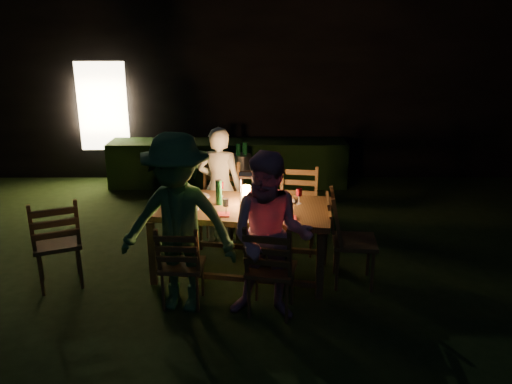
{
  "coord_description": "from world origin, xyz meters",
  "views": [
    {
      "loc": [
        -0.03,
        -4.94,
        2.66
      ],
      "look_at": [
        -0.01,
        0.49,
        0.9
      ],
      "focal_mm": 35.0,
      "sensor_mm": 36.0,
      "label": 1
    }
  ],
  "objects_px": {
    "chair_spare": "(59,258)",
    "bottle_bucket_a": "(238,159)",
    "bottle_bucket_b": "(245,158)",
    "dining_table": "(241,213)",
    "chair_far_left": "(219,220)",
    "lantern": "(246,191)",
    "person_opp_right": "(271,238)",
    "chair_near_right": "(271,285)",
    "side_table": "(242,173)",
    "chair_end": "(352,255)",
    "bottle_table": "(219,193)",
    "chair_far_right": "(297,226)",
    "ice_bucket": "(242,161)",
    "person_opp_left": "(178,224)",
    "chair_near_left": "(183,279)",
    "person_house_side": "(220,187)"
  },
  "relations": [
    {
      "from": "chair_near_right",
      "to": "lantern",
      "type": "xyz_separation_m",
      "value": [
        -0.25,
        0.88,
        0.68
      ]
    },
    {
      "from": "lantern",
      "to": "side_table",
      "type": "xyz_separation_m",
      "value": [
        -0.11,
        2.21,
        -0.42
      ]
    },
    {
      "from": "chair_end",
      "to": "bottle_table",
      "type": "bearing_deg",
      "value": -94.38
    },
    {
      "from": "ice_bucket",
      "to": "bottle_bucket_a",
      "type": "height_order",
      "value": "bottle_bucket_a"
    },
    {
      "from": "person_opp_right",
      "to": "chair_spare",
      "type": "bearing_deg",
      "value": 175.07
    },
    {
      "from": "side_table",
      "to": "person_house_side",
      "type": "bearing_deg",
      "value": -100.22
    },
    {
      "from": "bottle_bucket_a",
      "to": "bottle_bucket_b",
      "type": "distance_m",
      "value": 0.13
    },
    {
      "from": "chair_end",
      "to": "chair_near_right",
      "type": "bearing_deg",
      "value": -49.66
    },
    {
      "from": "bottle_bucket_a",
      "to": "person_opp_right",
      "type": "bearing_deg",
      "value": -82.68
    },
    {
      "from": "chair_near_left",
      "to": "chair_far_left",
      "type": "xyz_separation_m",
      "value": [
        0.27,
        1.52,
        0.04
      ]
    },
    {
      "from": "side_table",
      "to": "ice_bucket",
      "type": "xyz_separation_m",
      "value": [
        -0.0,
        0.0,
        0.19
      ]
    },
    {
      "from": "bottle_table",
      "to": "bottle_bucket_b",
      "type": "bearing_deg",
      "value": 83.78
    },
    {
      "from": "chair_spare",
      "to": "person_opp_right",
      "type": "xyz_separation_m",
      "value": [
        2.26,
        -0.61,
        0.5
      ]
    },
    {
      "from": "chair_far_right",
      "to": "ice_bucket",
      "type": "relative_size",
      "value": 3.58
    },
    {
      "from": "dining_table",
      "to": "chair_far_right",
      "type": "height_order",
      "value": "chair_far_right"
    },
    {
      "from": "person_house_side",
      "to": "person_opp_left",
      "type": "relative_size",
      "value": 0.86
    },
    {
      "from": "chair_far_left",
      "to": "person_opp_right",
      "type": "height_order",
      "value": "person_opp_right"
    },
    {
      "from": "chair_near_right",
      "to": "chair_far_right",
      "type": "height_order",
      "value": "chair_far_right"
    },
    {
      "from": "person_house_side",
      "to": "ice_bucket",
      "type": "distance_m",
      "value": 1.39
    },
    {
      "from": "chair_end",
      "to": "lantern",
      "type": "distance_m",
      "value": 1.35
    },
    {
      "from": "chair_near_right",
      "to": "bottle_table",
      "type": "distance_m",
      "value": 1.23
    },
    {
      "from": "lantern",
      "to": "bottle_bucket_b",
      "type": "relative_size",
      "value": 1.09
    },
    {
      "from": "person_house_side",
      "to": "chair_near_left",
      "type": "bearing_deg",
      "value": 90.08
    },
    {
      "from": "person_opp_right",
      "to": "lantern",
      "type": "bearing_deg",
      "value": 114.69
    },
    {
      "from": "side_table",
      "to": "person_opp_right",
      "type": "bearing_deg",
      "value": -83.67
    },
    {
      "from": "side_table",
      "to": "bottle_bucket_a",
      "type": "bearing_deg",
      "value": -141.34
    },
    {
      "from": "chair_near_right",
      "to": "chair_near_left",
      "type": "bearing_deg",
      "value": -177.62
    },
    {
      "from": "person_house_side",
      "to": "person_opp_left",
      "type": "distance_m",
      "value": 1.64
    },
    {
      "from": "person_opp_left",
      "to": "lantern",
      "type": "xyz_separation_m",
      "value": [
        0.65,
        0.77,
        0.09
      ]
    },
    {
      "from": "person_opp_left",
      "to": "chair_spare",
      "type": "bearing_deg",
      "value": 172.02
    },
    {
      "from": "chair_near_left",
      "to": "person_house_side",
      "type": "relative_size",
      "value": 0.61
    },
    {
      "from": "ice_bucket",
      "to": "person_opp_left",
      "type": "bearing_deg",
      "value": -100.22
    },
    {
      "from": "chair_spare",
      "to": "bottle_bucket_a",
      "type": "relative_size",
      "value": 3.36
    },
    {
      "from": "dining_table",
      "to": "lantern",
      "type": "distance_m",
      "value": 0.25
    },
    {
      "from": "side_table",
      "to": "chair_spare",
      "type": "bearing_deg",
      "value": -127.18
    },
    {
      "from": "bottle_table",
      "to": "ice_bucket",
      "type": "height_order",
      "value": "bottle_table"
    },
    {
      "from": "person_opp_left",
      "to": "lantern",
      "type": "height_order",
      "value": "person_opp_left"
    },
    {
      "from": "dining_table",
      "to": "chair_far_left",
      "type": "bearing_deg",
      "value": 120.28
    },
    {
      "from": "bottle_table",
      "to": "chair_far_left",
      "type": "bearing_deg",
      "value": 94.36
    },
    {
      "from": "person_opp_right",
      "to": "bottle_bucket_b",
      "type": "xyz_separation_m",
      "value": [
        -0.3,
        3.18,
        -0.02
      ]
    },
    {
      "from": "chair_near_right",
      "to": "person_opp_left",
      "type": "bearing_deg",
      "value": -174.39
    },
    {
      "from": "side_table",
      "to": "chair_far_right",
      "type": "bearing_deg",
      "value": -65.37
    },
    {
      "from": "chair_near_right",
      "to": "side_table",
      "type": "bearing_deg",
      "value": 109.28
    },
    {
      "from": "chair_spare",
      "to": "bottle_bucket_b",
      "type": "xyz_separation_m",
      "value": [
        1.97,
        2.57,
        0.48
      ]
    },
    {
      "from": "bottle_bucket_b",
      "to": "ice_bucket",
      "type": "bearing_deg",
      "value": -141.34
    },
    {
      "from": "person_opp_right",
      "to": "side_table",
      "type": "relative_size",
      "value": 2.56
    },
    {
      "from": "bottle_bucket_a",
      "to": "person_opp_left",
      "type": "bearing_deg",
      "value": -99.41
    },
    {
      "from": "chair_far_left",
      "to": "side_table",
      "type": "height_order",
      "value": "chair_far_left"
    },
    {
      "from": "chair_end",
      "to": "bottle_bucket_b",
      "type": "relative_size",
      "value": 3.37
    },
    {
      "from": "person_house_side",
      "to": "person_opp_right",
      "type": "xyz_separation_m",
      "value": [
        0.59,
        -1.77,
        0.05
      ]
    }
  ]
}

